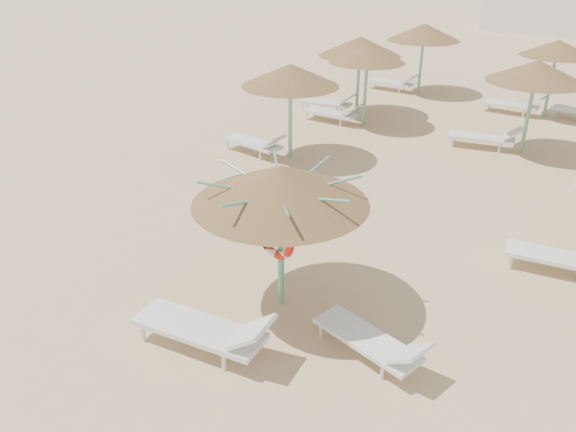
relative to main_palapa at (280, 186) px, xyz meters
The scene contains 6 objects.
ground 2.23m from the main_palapa, 131.39° to the right, with size 120.00×120.00×0.00m, color tan.
main_palapa is the anchor object (origin of this frame).
lounger_main_a 2.49m from the main_palapa, 91.69° to the right, with size 2.35×1.17×0.82m.
lounger_main_b 2.78m from the main_palapa, ahead, with size 1.95×0.84×0.69m.
palapa_field 9.84m from the main_palapa, 81.99° to the left, with size 19.82×13.01×2.72m.
service_hut 35.39m from the main_palapa, 99.99° to the left, with size 8.40×4.40×3.25m.
Camera 1 is at (5.40, -6.04, 5.74)m, focal length 35.00 mm.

